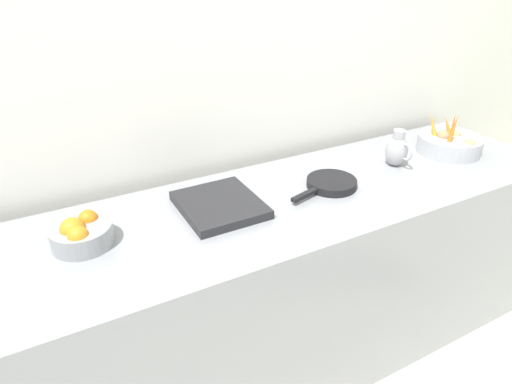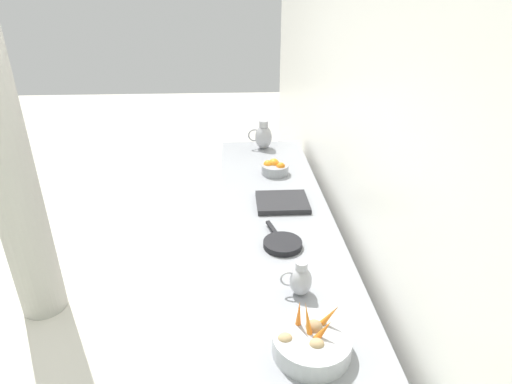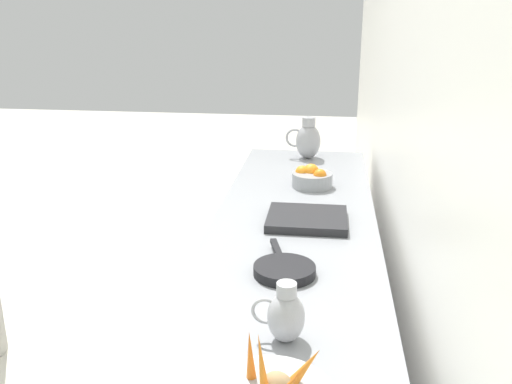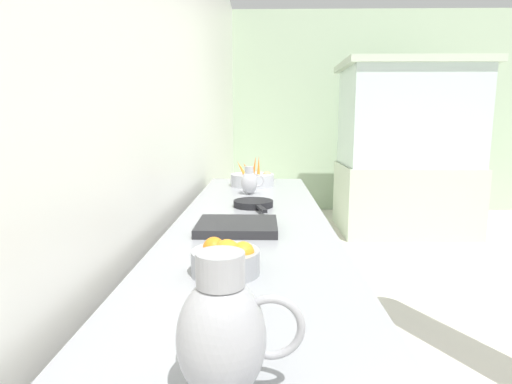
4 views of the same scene
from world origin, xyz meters
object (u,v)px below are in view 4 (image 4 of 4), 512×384
object	(u,v)px
metal_pitcher_tall	(223,333)
skillet_on_counter	(254,204)
glass_block_booth	(406,150)
orange_bowl	(226,259)
metal_pitcher_short	(249,182)
vegetable_colander	(252,179)

from	to	relation	value
metal_pitcher_tall	skillet_on_counter	distance (m)	1.60
glass_block_booth	metal_pitcher_tall	bearing A→B (deg)	-111.70
orange_bowl	metal_pitcher_short	bearing A→B (deg)	89.12
metal_pitcher_short	orange_bowl	bearing A→B (deg)	-90.88
metal_pitcher_tall	vegetable_colander	bearing A→B (deg)	90.40
metal_pitcher_tall	metal_pitcher_short	distance (m)	2.00
metal_pitcher_short	glass_block_booth	bearing A→B (deg)	54.32
vegetable_colander	glass_block_booth	bearing A→B (deg)	50.38
vegetable_colander	skillet_on_counter	distance (m)	0.76
metal_pitcher_tall	glass_block_booth	size ratio (longest dim) A/B	0.12
orange_bowl	vegetable_colander	bearing A→B (deg)	89.02
skillet_on_counter	glass_block_booth	bearing A→B (deg)	58.70
vegetable_colander	metal_pitcher_short	bearing A→B (deg)	-91.40
orange_bowl	metal_pitcher_tall	size ratio (longest dim) A/B	0.83
orange_bowl	metal_pitcher_short	size ratio (longest dim) A/B	1.18
glass_block_booth	metal_pitcher_short	bearing A→B (deg)	-125.68
metal_pitcher_tall	orange_bowl	bearing A→B (deg)	94.67
metal_pitcher_short	glass_block_booth	xyz separation A→B (m)	(1.85, 2.57, 0.04)
metal_pitcher_short	skillet_on_counter	size ratio (longest dim) A/B	0.50
orange_bowl	glass_block_booth	size ratio (longest dim) A/B	0.10
glass_block_booth	skillet_on_counter	bearing A→B (deg)	-121.30
vegetable_colander	glass_block_booth	world-z (taller)	glass_block_booth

